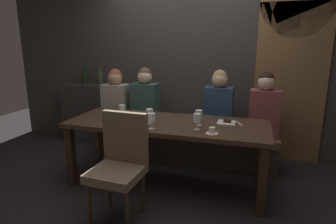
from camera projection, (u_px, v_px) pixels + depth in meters
ground at (167, 182)px, 3.27m from camera, size 9.00×9.00×0.00m
back_wall_tiled at (192, 50)px, 4.05m from camera, size 6.00×0.12×3.00m
arched_door at (292, 61)px, 3.63m from camera, size 0.90×0.05×2.55m
back_counter at (95, 113)px, 4.57m from camera, size 1.10×0.28×0.95m
dining_table at (167, 129)px, 3.12m from camera, size 2.20×0.84×0.74m
banquette_bench at (182, 144)px, 3.87m from camera, size 2.50×0.44×0.45m
chair_near_side at (120, 160)px, 2.54m from camera, size 0.46×0.46×0.98m
diner_redhead at (116, 98)px, 3.99m from camera, size 0.36×0.24×0.79m
diner_bearded at (145, 99)px, 3.89m from camera, size 0.36×0.24×0.82m
diner_far_end at (219, 103)px, 3.61m from camera, size 0.36×0.24×0.81m
diner_near_end at (264, 106)px, 3.43m from camera, size 0.36×0.24×0.81m
wine_bottle_dark_red at (85, 77)px, 4.47m from camera, size 0.08×0.08×0.33m
wine_bottle_pale_label at (101, 77)px, 4.36m from camera, size 0.08×0.08×0.33m
wine_glass_far_left at (199, 115)px, 2.94m from camera, size 0.08×0.08×0.16m
wine_glass_near_left at (122, 109)px, 3.19m from camera, size 0.08×0.08×0.16m
wine_glass_near_right at (197, 118)px, 2.79m from camera, size 0.08×0.08×0.16m
wine_glass_center_front at (150, 114)px, 3.00m from camera, size 0.08×0.08×0.16m
wine_glass_end_left at (152, 118)px, 2.82m from camera, size 0.08×0.08×0.16m
espresso_cup at (212, 131)px, 2.68m from camera, size 0.12×0.12×0.06m
dessert_plate at (227, 122)px, 3.05m from camera, size 0.19×0.19×0.05m
fork_on_table at (240, 124)px, 3.02m from camera, size 0.08×0.16×0.01m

